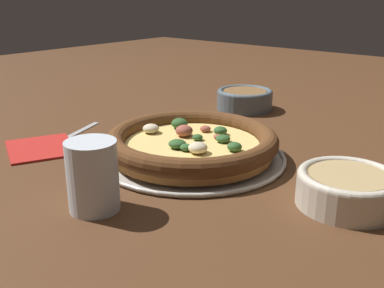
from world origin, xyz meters
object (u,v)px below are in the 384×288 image
pizza_tray (192,156)px  fork (68,137)px  pizza (192,142)px  drinking_cup (93,176)px  bowl_near (348,187)px  bowl_far (245,98)px  napkin (41,147)px

pizza_tray → fork: bearing=15.1°
pizza_tray → pizza: 0.03m
drinking_cup → fork: bearing=-28.9°
pizza_tray → pizza: pizza is taller
drinking_cup → bowl_near: bearing=-138.0°
bowl_far → napkin: bearing=75.5°
bowl_far → drinking_cup: size_ratio=1.40×
bowl_far → napkin: bowl_far is taller
bowl_near → fork: bowl_near is taller
bowl_far → napkin: (0.13, 0.49, -0.02)m
fork → bowl_far: bearing=140.2°
napkin → bowl_near: bearing=-164.7°
pizza_tray → napkin: same height
pizza → drinking_cup: size_ratio=3.09×
bowl_near → napkin: 0.55m
pizza_tray → napkin: size_ratio=1.92×
bowl_near → fork: size_ratio=0.73×
fork → drinking_cup: bearing=40.4°
bowl_far → pizza: bearing=109.3°
pizza_tray → pizza: bearing=-40.1°
bowl_far → drinking_cup: (-0.14, 0.58, 0.02)m
pizza → fork: bearing=15.2°
pizza_tray → bowl_near: bowl_near is taller
drinking_cup → napkin: bearing=-17.8°
pizza → napkin: 0.29m
pizza_tray → fork: size_ratio=1.73×
pizza_tray → fork: pizza_tray is taller
pizza → fork: 0.28m
bowl_far → drinking_cup: 0.60m
pizza → fork: size_ratio=1.59×
fork → pizza_tray: bearing=84.5°
bowl_far → napkin: 0.51m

